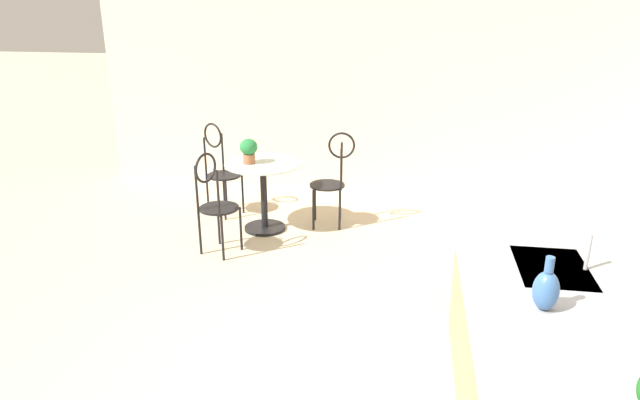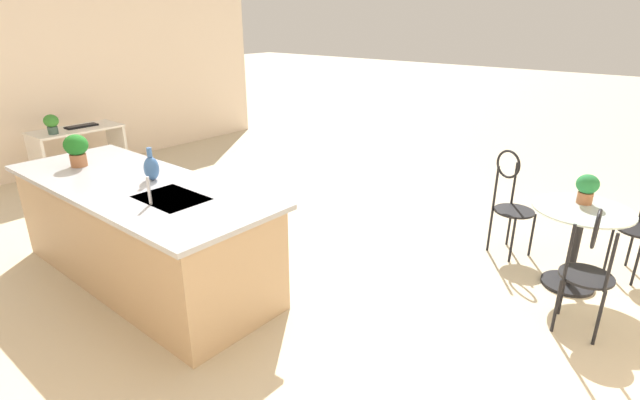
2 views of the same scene
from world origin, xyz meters
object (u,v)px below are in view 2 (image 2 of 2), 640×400
(keyboard, at_px, (82,126))
(potted_plant_counter_far, at_px, (76,148))
(vase_on_counter, at_px, (151,168))
(potted_plant_on_table, at_px, (587,187))
(potted_plant_on_desk, at_px, (51,123))
(chair_toward_desk, at_px, (588,266))
(bistro_table, at_px, (576,240))
(writing_desk, at_px, (78,144))
(chair_by_island, at_px, (511,198))

(keyboard, bearing_deg, potted_plant_counter_far, 155.16)
(potted_plant_counter_far, relative_size, vase_on_counter, 1.06)
(potted_plant_on_table, distance_m, potted_plant_on_desk, 6.47)
(chair_toward_desk, xyz_separation_m, keyboard, (6.60, 0.54, 0.18))
(potted_plant_counter_far, distance_m, potted_plant_on_desk, 2.49)
(bistro_table, bearing_deg, writing_desk, 11.95)
(potted_plant_on_desk, bearing_deg, potted_plant_counter_far, 163.25)
(writing_desk, relative_size, keyboard, 2.73)
(potted_plant_on_table, height_order, potted_plant_counter_far, potted_plant_counter_far)
(vase_on_counter, bearing_deg, chair_toward_desk, -154.89)
(potted_plant_counter_far, bearing_deg, vase_on_counter, -166.31)
(writing_desk, distance_m, keyboard, 0.27)
(chair_toward_desk, distance_m, potted_plant_counter_far, 4.45)
(potted_plant_on_desk, xyz_separation_m, vase_on_counter, (-3.28, 0.50, 0.14))
(bistro_table, bearing_deg, potted_plant_counter_far, 32.04)
(writing_desk, xyz_separation_m, keyboard, (0.02, -0.10, 0.25))
(chair_by_island, distance_m, vase_on_counter, 3.40)
(bistro_table, xyz_separation_m, vase_on_counter, (2.95, 2.19, 0.58))
(vase_on_counter, bearing_deg, writing_desk, -13.99)
(keyboard, relative_size, potted_plant_counter_far, 1.44)
(keyboard, bearing_deg, vase_on_counter, 164.52)
(potted_plant_on_desk, bearing_deg, writing_desk, -71.08)
(chair_toward_desk, distance_m, potted_plant_on_table, 0.93)
(writing_desk, height_order, vase_on_counter, vase_on_counter)
(bistro_table, xyz_separation_m, chair_toward_desk, (-0.22, 0.70, 0.13))
(chair_toward_desk, bearing_deg, potted_plant_on_desk, 8.73)
(potted_plant_on_desk, height_order, vase_on_counter, vase_on_counter)
(chair_by_island, height_order, potted_plant_on_desk, chair_by_island)
(bistro_table, distance_m, potted_plant_on_desk, 6.47)
(bistro_table, distance_m, chair_toward_desk, 0.75)
(keyboard, bearing_deg, chair_by_island, -164.77)
(keyboard, height_order, potted_plant_on_desk, potted_plant_on_desk)
(chair_by_island, relative_size, vase_on_counter, 3.62)
(keyboard, xyz_separation_m, potted_plant_counter_far, (-2.52, 1.17, 0.34))
(bistro_table, relative_size, potted_plant_on_table, 3.09)
(chair_toward_desk, bearing_deg, bistro_table, -72.26)
(chair_toward_desk, xyz_separation_m, potted_plant_counter_far, (4.08, 1.71, 0.52))
(chair_by_island, relative_size, keyboard, 2.37)
(writing_desk, xyz_separation_m, potted_plant_on_desk, (-0.12, 0.35, 0.39))
(writing_desk, relative_size, potted_plant_on_table, 4.63)
(chair_by_island, xyz_separation_m, potted_plant_on_desk, (5.54, 2.00, 0.32))
(potted_plant_counter_far, bearing_deg, potted_plant_on_desk, -16.75)
(potted_plant_on_table, relative_size, potted_plant_counter_far, 0.85)
(potted_plant_counter_far, height_order, vase_on_counter, potted_plant_counter_far)
(writing_desk, height_order, keyboard, keyboard)
(potted_plant_on_desk, bearing_deg, bistro_table, -164.79)
(chair_toward_desk, relative_size, keyboard, 2.37)
(chair_by_island, relative_size, chair_toward_desk, 1.00)
(potted_plant_on_table, distance_m, vase_on_counter, 3.74)
(chair_by_island, distance_m, writing_desk, 5.90)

